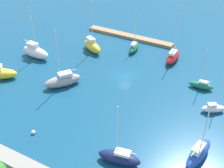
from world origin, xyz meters
The scene contains 12 objects.
water centered at (0.00, 0.00, 0.00)m, with size 160.00×160.00×0.00m, color navy.
pier_dock centered at (7.81, -18.51, 0.40)m, with size 25.24×2.28×0.79m, color #997A56.
sailboat_white_center_basin centered at (-20.27, 3.12, 0.84)m, with size 4.70×3.69×7.55m.
sailboat_green_by_breakwater centered at (3.45, -12.18, 0.99)m, with size 2.72×6.14×10.58m.
sailboat_yellow_mid_basin centered at (12.85, -6.86, 1.46)m, with size 7.38×5.46×13.16m.
sailboat_red_east_end centered at (-7.16, -11.82, 1.28)m, with size 2.44×7.29×13.79m.
sailboat_blue_lone_south centered at (-20.89, 16.05, 1.34)m, with size 3.39×7.58×10.53m.
sailboat_gray_inner_mooring centered at (10.00, 9.61, 1.35)m, with size 6.95×8.05×13.01m.
sailboat_navy_off_beacon centered at (-10.36, 22.55, 1.11)m, with size 7.05×3.44×11.08m.
sailboat_white_west_end centered at (23.39, 2.81, 1.60)m, with size 8.05×3.15×13.22m.
sailboat_green_near_pier centered at (-16.27, -3.52, 0.84)m, with size 5.24×1.97×9.21m.
mooring_buoy_white centered at (5.69, 24.13, 0.37)m, with size 0.73×0.73×0.73m, color white.
Camera 1 is at (-24.35, 50.55, 36.31)m, focal length 47.45 mm.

